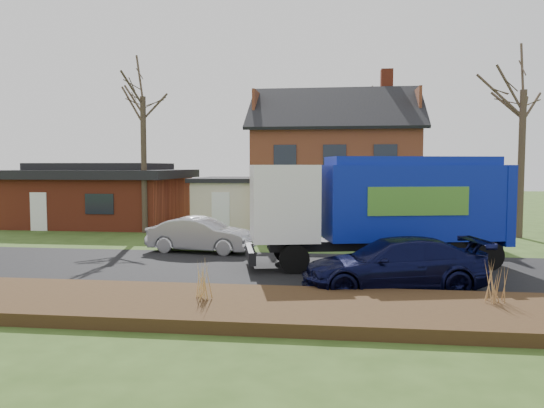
# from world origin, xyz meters

# --- Properties ---
(ground) EXTENTS (120.00, 120.00, 0.00)m
(ground) POSITION_xyz_m (0.00, 0.00, 0.00)
(ground) COLOR #2D4416
(ground) RESTS_ON ground
(road) EXTENTS (80.00, 7.00, 0.02)m
(road) POSITION_xyz_m (0.00, 0.00, 0.01)
(road) COLOR black
(road) RESTS_ON ground
(mulch_verge) EXTENTS (80.00, 3.50, 0.30)m
(mulch_verge) POSITION_xyz_m (0.00, -5.30, 0.15)
(mulch_verge) COLOR black
(mulch_verge) RESTS_ON ground
(main_house) EXTENTS (12.95, 8.95, 9.26)m
(main_house) POSITION_xyz_m (1.49, 13.91, 4.03)
(main_house) COLOR beige
(main_house) RESTS_ON ground
(ranch_house) EXTENTS (9.80, 8.20, 3.70)m
(ranch_house) POSITION_xyz_m (-12.00, 13.00, 1.81)
(ranch_house) COLOR #953720
(ranch_house) RESTS_ON ground
(garbage_truck) EXTENTS (9.32, 4.34, 3.86)m
(garbage_truck) POSITION_xyz_m (3.81, 1.18, 2.23)
(garbage_truck) COLOR black
(garbage_truck) RESTS_ON ground
(silver_sedan) EXTENTS (4.49, 2.04, 1.43)m
(silver_sedan) POSITION_xyz_m (-3.36, 3.36, 0.71)
(silver_sedan) COLOR #9E9FA5
(silver_sedan) RESTS_ON ground
(navy_wagon) EXTENTS (5.53, 3.17, 1.51)m
(navy_wagon) POSITION_xyz_m (3.82, -2.53, 0.75)
(navy_wagon) COLOR black
(navy_wagon) RESTS_ON ground
(tree_front_west) EXTENTS (3.34, 3.34, 9.94)m
(tree_front_west) POSITION_xyz_m (-7.97, 9.21, 8.19)
(tree_front_west) COLOR #403326
(tree_front_west) RESTS_ON ground
(tree_front_east) EXTENTS (3.72, 3.72, 10.33)m
(tree_front_east) POSITION_xyz_m (11.10, 9.70, 8.40)
(tree_front_east) COLOR #443528
(tree_front_east) RESTS_ON ground
(tree_back) EXTENTS (3.24, 3.24, 10.26)m
(tree_back) POSITION_xyz_m (5.42, 22.00, 8.55)
(tree_back) COLOR #443529
(tree_back) RESTS_ON ground
(grass_clump_mid) EXTENTS (0.37, 0.31, 1.04)m
(grass_clump_mid) POSITION_xyz_m (-1.03, -5.31, 0.82)
(grass_clump_mid) COLOR tan
(grass_clump_mid) RESTS_ON mulch_verge
(grass_clump_east) EXTENTS (0.39, 0.32, 0.96)m
(grass_clump_east) POSITION_xyz_m (5.94, -4.72, 0.78)
(grass_clump_east) COLOR #A57949
(grass_clump_east) RESTS_ON mulch_verge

